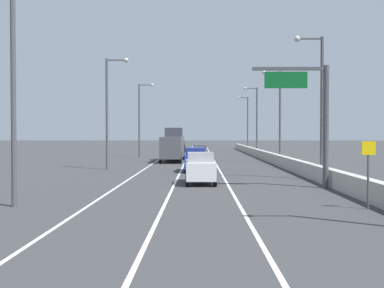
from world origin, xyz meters
The scene contains 20 objects.
ground_plane centered at (0.00, 64.00, 0.00)m, with size 320.00×320.00×0.00m, color #38383A.
lane_stripe_left centered at (-5.50, 55.00, 0.00)m, with size 0.16×130.00×0.00m, color silver.
lane_stripe_center centered at (-2.00, 55.00, 0.00)m, with size 0.16×130.00×0.00m, color silver.
lane_stripe_right centered at (1.50, 55.00, 0.00)m, with size 0.16×130.00×0.00m, color silver.
jersey_barrier_right centered at (7.98, 40.00, 0.55)m, with size 0.60×120.00×1.10m, color #B2ADA3.
overhead_sign_gantry centered at (6.64, 23.82, 4.73)m, with size 4.68×0.36×7.50m.
speed_advisory_sign centered at (7.08, 15.65, 1.76)m, with size 0.60×0.11×3.00m.
lamp_post_right_second centered at (8.20, 29.03, 5.93)m, with size 2.14×0.44×10.35m.
lamp_post_right_third centered at (8.41, 47.89, 5.93)m, with size 2.14×0.44×10.35m.
lamp_post_right_fourth centered at (8.13, 66.76, 5.93)m, with size 2.14×0.44×10.35m.
lamp_post_right_fifth centered at (8.66, 85.62, 5.93)m, with size 2.14×0.44×10.35m.
lamp_post_left_near centered at (-8.58, 16.16, 5.93)m, with size 2.14×0.44×10.35m.
lamp_post_left_mid centered at (-8.69, 38.80, 5.93)m, with size 2.14×0.44×10.35m.
lamp_post_left_far centered at (-8.51, 61.44, 5.93)m, with size 2.14×0.44×10.35m.
car_gray_0 centered at (-0.26, 52.55, 1.00)m, with size 1.97×4.38×2.00m.
car_red_1 centered at (-3.62, 60.78, 1.02)m, with size 1.87×4.22×2.05m.
car_blue_2 centered at (-0.71, 36.34, 1.05)m, with size 2.05×4.76×2.11m.
car_black_3 centered at (-3.75, 81.09, 0.93)m, with size 1.97×4.62×1.87m.
car_white_4 centered at (-0.30, 26.27, 1.04)m, with size 2.08×4.72×2.09m.
box_truck centered at (-3.50, 51.49, 1.84)m, with size 2.54×9.32×4.04m.
Camera 1 is at (-0.40, -5.45, 3.34)m, focal length 44.69 mm.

